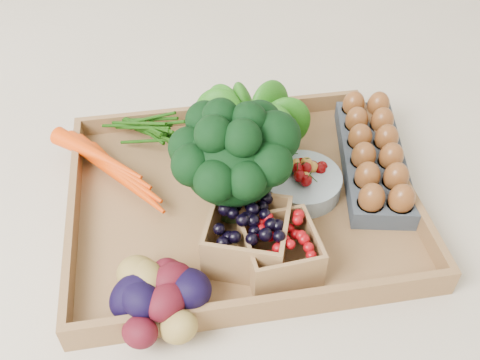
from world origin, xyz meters
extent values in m
plane|color=beige|center=(0.00, 0.00, 0.00)|extent=(4.00, 4.00, 0.00)
cube|color=olive|center=(0.00, 0.00, 0.01)|extent=(0.55, 0.45, 0.01)
sphere|color=#15490B|center=(0.04, 0.12, 0.08)|extent=(0.14, 0.14, 0.14)
cylinder|color=#8C9EA5|center=(0.11, 0.00, 0.03)|extent=(0.13, 0.13, 0.03)
cube|color=#394049|center=(0.24, 0.04, 0.03)|extent=(0.16, 0.31, 0.03)
cube|color=black|center=(-0.01, -0.11, 0.05)|extent=(0.15, 0.15, 0.08)
cube|color=maroon|center=(0.03, -0.14, 0.05)|extent=(0.11, 0.11, 0.07)
camera|label=1|loc=(-0.10, -0.61, 0.66)|focal=40.00mm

